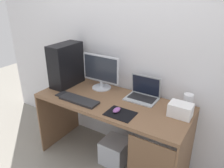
% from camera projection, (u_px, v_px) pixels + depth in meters
% --- Properties ---
extents(ground_plane, '(8.00, 8.00, 0.00)m').
position_uv_depth(ground_plane, '(112.00, 159.00, 2.51)').
color(ground_plane, gray).
extents(wall_back, '(4.00, 0.05, 2.60)m').
position_uv_depth(wall_back, '(131.00, 41.00, 2.27)').
color(wall_back, silver).
rests_on(wall_back, ground_plane).
extents(desk, '(1.57, 0.65, 0.76)m').
position_uv_depth(desk, '(113.00, 114.00, 2.25)').
color(desk, brown).
rests_on(desk, ground_plane).
extents(pc_tower, '(0.19, 0.40, 0.48)m').
position_uv_depth(pc_tower, '(66.00, 65.00, 2.48)').
color(pc_tower, black).
rests_on(pc_tower, desk).
extents(monitor, '(0.45, 0.21, 0.38)m').
position_uv_depth(monitor, '(101.00, 72.00, 2.40)').
color(monitor, '#B7BCC6').
rests_on(monitor, desk).
extents(laptop, '(0.31, 0.23, 0.23)m').
position_uv_depth(laptop, '(143.00, 94.00, 2.23)').
color(laptop, '#9EA3A8').
rests_on(laptop, desk).
extents(speaker, '(0.09, 0.09, 0.15)m').
position_uv_depth(speaker, '(188.00, 102.00, 2.03)').
color(speaker, silver).
rests_on(speaker, desk).
extents(projector, '(0.20, 0.14, 0.12)m').
position_uv_depth(projector, '(180.00, 110.00, 1.92)').
color(projector, white).
rests_on(projector, desk).
extents(keyboard, '(0.42, 0.14, 0.02)m').
position_uv_depth(keyboard, '(79.00, 100.00, 2.19)').
color(keyboard, '#232326').
rests_on(keyboard, desk).
extents(mousepad, '(0.26, 0.20, 0.00)m').
position_uv_depth(mousepad, '(120.00, 114.00, 1.97)').
color(mousepad, black).
rests_on(mousepad, desk).
extents(mouse_left, '(0.06, 0.10, 0.03)m').
position_uv_depth(mouse_left, '(117.00, 110.00, 1.99)').
color(mouse_left, '#8C4C99').
rests_on(mouse_left, mousepad).
extents(cell_phone, '(0.07, 0.13, 0.01)m').
position_uv_depth(cell_phone, '(62.00, 94.00, 2.34)').
color(cell_phone, '#232326').
rests_on(cell_phone, desk).
extents(subwoofer, '(0.28, 0.28, 0.28)m').
position_uv_depth(subwoofer, '(115.00, 151.00, 2.44)').
color(subwoofer, '#B7BCC6').
rests_on(subwoofer, ground_plane).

